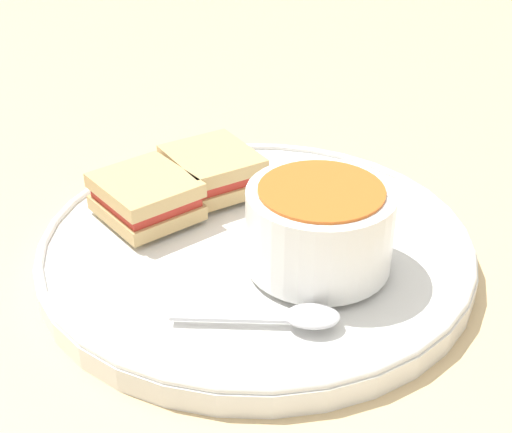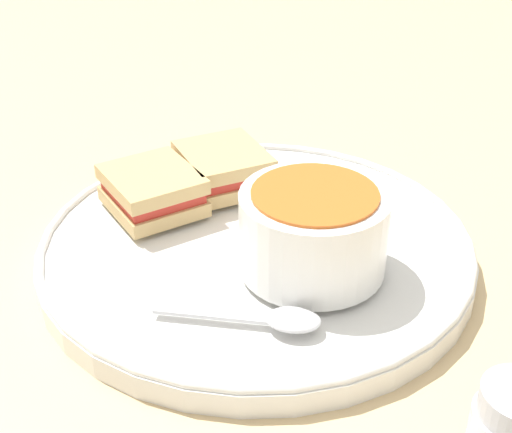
% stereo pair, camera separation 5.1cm
% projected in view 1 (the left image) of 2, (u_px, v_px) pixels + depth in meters
% --- Properties ---
extents(ground_plane, '(2.40, 2.40, 0.00)m').
position_uv_depth(ground_plane, '(256.00, 258.00, 0.53)').
color(ground_plane, '#D1B27F').
extents(plate, '(0.32, 0.32, 0.02)m').
position_uv_depth(plate, '(256.00, 246.00, 0.53)').
color(plate, white).
rests_on(plate, ground_plane).
extents(soup_bowl, '(0.10, 0.10, 0.06)m').
position_uv_depth(soup_bowl, '(319.00, 227.00, 0.48)').
color(soup_bowl, white).
rests_on(soup_bowl, plate).
extents(spoon, '(0.10, 0.06, 0.01)m').
position_uv_depth(spoon, '(300.00, 317.00, 0.44)').
color(spoon, silver).
rests_on(spoon, plate).
extents(sandwich_half_near, '(0.07, 0.08, 0.03)m').
position_uv_depth(sandwich_half_near, '(211.00, 170.00, 0.58)').
color(sandwich_half_near, tan).
rests_on(sandwich_half_near, plate).
extents(sandwich_half_far, '(0.08, 0.08, 0.03)m').
position_uv_depth(sandwich_half_far, '(146.00, 196.00, 0.54)').
color(sandwich_half_far, tan).
rests_on(sandwich_half_far, plate).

